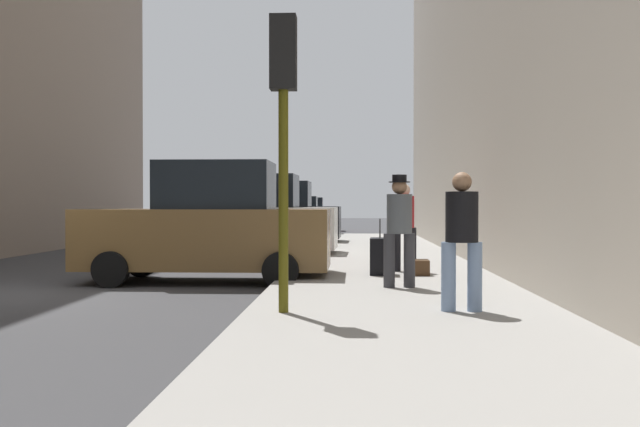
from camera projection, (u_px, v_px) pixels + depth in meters
name	position (u px, v px, depth m)	size (l,w,h in m)	color
ground_plane	(25.00, 294.00, 11.59)	(120.00, 120.00, 0.00)	#38383A
sidewalk	(394.00, 291.00, 11.31)	(4.00, 40.00, 0.15)	gray
parked_bronze_suv	(208.00, 227.00, 13.30)	(4.60, 2.06, 2.25)	brown
parked_white_van	(252.00, 220.00, 19.12)	(4.65, 2.16, 2.25)	silver
parked_black_suv	(276.00, 216.00, 25.04)	(4.65, 2.15, 2.25)	black
parked_silver_sedan	(292.00, 217.00, 31.75)	(4.22, 2.09, 1.79)	#B7BABF
parked_red_hatchback	(302.00, 215.00, 38.01)	(4.23, 2.11, 1.79)	#B2191E
fire_hydrant	(314.00, 246.00, 16.49)	(0.42, 0.22, 0.70)	red
traffic_light	(283.00, 98.00, 8.63)	(0.32, 0.32, 3.60)	#514C0F
pedestrian_in_red_jacket	(404.00, 222.00, 13.92)	(0.53, 0.48, 1.71)	black
pedestrian_with_beanie	(399.00, 225.00, 11.21)	(0.51, 0.43, 1.78)	#333338
pedestrian_in_jeans	(462.00, 234.00, 8.73)	(0.50, 0.40, 1.71)	#728CB2
rolling_suitcase	(380.00, 256.00, 13.26)	(0.39, 0.58, 1.04)	black
duffel_bag	(420.00, 267.00, 13.17)	(0.32, 0.44, 0.28)	#472D19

